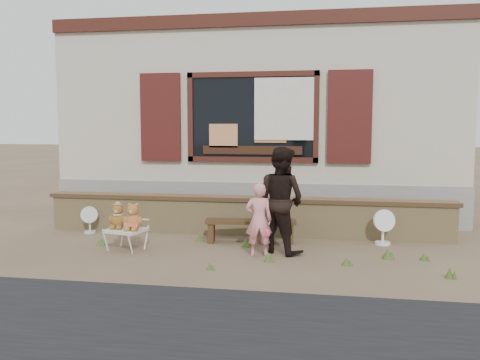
% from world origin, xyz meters
% --- Properties ---
extents(ground, '(80.00, 80.00, 0.00)m').
position_xyz_m(ground, '(0.00, 0.00, 0.00)').
color(ground, brown).
rests_on(ground, ground).
extents(shopfront, '(8.04, 5.13, 4.00)m').
position_xyz_m(shopfront, '(0.00, 4.49, 2.00)').
color(shopfront, '#B1A68F').
rests_on(shopfront, ground).
extents(brick_wall, '(7.10, 0.36, 0.67)m').
position_xyz_m(brick_wall, '(0.00, 1.00, 0.34)').
color(brick_wall, tan).
rests_on(brick_wall, ground).
extents(bench, '(1.49, 0.48, 0.37)m').
position_xyz_m(bench, '(0.21, 0.41, 0.27)').
color(bench, '#382413').
rests_on(bench, ground).
extents(folding_chair, '(0.63, 0.58, 0.33)m').
position_xyz_m(folding_chair, '(-1.59, -0.40, 0.30)').
color(folding_chair, beige).
rests_on(folding_chair, ground).
extents(teddy_bear_left, '(0.34, 0.32, 0.40)m').
position_xyz_m(teddy_bear_left, '(-1.73, -0.36, 0.52)').
color(teddy_bear_left, brown).
rests_on(teddy_bear_left, folding_chair).
extents(teddy_bear_right, '(0.36, 0.33, 0.42)m').
position_xyz_m(teddy_bear_right, '(-1.46, -0.43, 0.53)').
color(teddy_bear_right, '#975929').
rests_on(teddy_bear_right, folding_chair).
extents(child, '(0.43, 0.32, 1.07)m').
position_xyz_m(child, '(0.45, -0.43, 0.54)').
color(child, pink).
rests_on(child, ground).
extents(adult, '(0.97, 0.92, 1.59)m').
position_xyz_m(adult, '(0.74, -0.12, 0.79)').
color(adult, black).
rests_on(adult, ground).
extents(fan_left, '(0.31, 0.20, 0.48)m').
position_xyz_m(fan_left, '(-2.71, 0.67, 0.24)').
color(fan_left, silver).
rests_on(fan_left, ground).
extents(fan_right, '(0.37, 0.24, 0.57)m').
position_xyz_m(fan_right, '(2.31, 0.64, 0.29)').
color(fan_right, white).
rests_on(fan_right, ground).
extents(grass_tufts, '(5.18, 1.71, 0.15)m').
position_xyz_m(grass_tufts, '(0.71, -0.32, 0.06)').
color(grass_tufts, '#3D5421').
rests_on(grass_tufts, ground).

